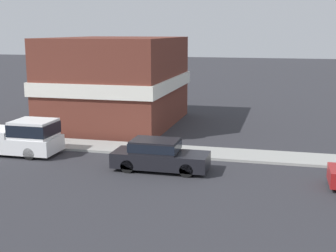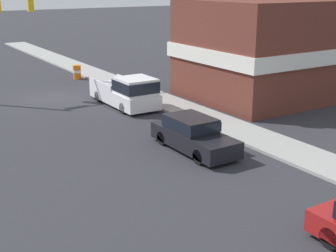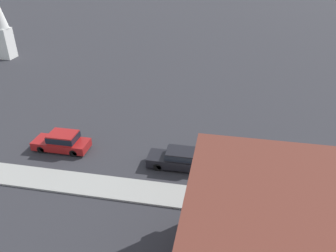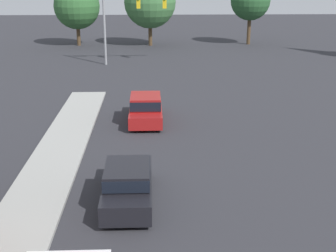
# 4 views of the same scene
# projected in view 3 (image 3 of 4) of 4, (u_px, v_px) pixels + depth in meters

# --- Properties ---
(car_lead) EXTENTS (1.78, 4.70, 1.53)m
(car_lead) POSITION_uv_depth(u_px,v_px,m) (179.00, 158.00, 25.61)
(car_lead) COLOR black
(car_lead) RESTS_ON ground
(car_second_ahead) EXTENTS (1.86, 4.74, 1.62)m
(car_second_ahead) POSITION_uv_depth(u_px,v_px,m) (62.00, 141.00, 27.79)
(car_second_ahead) COLOR black
(car_second_ahead) RESTS_ON ground
(pickup_truck_parked) EXTENTS (2.11, 5.65, 1.96)m
(pickup_truck_parked) POSITION_uv_depth(u_px,v_px,m) (292.00, 178.00, 23.21)
(pickup_truck_parked) COLOR black
(pickup_truck_parked) RESTS_ON ground
(church_steeple) EXTENTS (2.42, 2.42, 10.11)m
(church_steeple) POSITION_uv_depth(u_px,v_px,m) (0.00, 23.00, 48.88)
(church_steeple) COLOR white
(church_steeple) RESTS_ON ground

